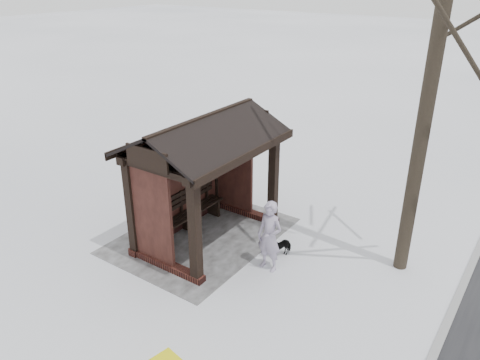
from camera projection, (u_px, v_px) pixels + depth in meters
name	position (u px, v px, depth m)	size (l,w,h in m)	color
ground	(208.00, 238.00, 11.38)	(120.00, 120.00, 0.00)	white
kerb	(445.00, 328.00, 8.50)	(120.00, 0.15, 0.06)	gray
trampled_patch	(202.00, 235.00, 11.48)	(4.20, 3.20, 0.02)	#96969B
bus_shelter	(200.00, 154.00, 10.57)	(3.60, 2.40, 3.09)	#3A1815
pedestrian	(270.00, 236.00, 9.91)	(0.58, 0.38, 1.60)	#A89CB7
dog	(279.00, 245.00, 10.61)	(0.27, 0.59, 0.50)	black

